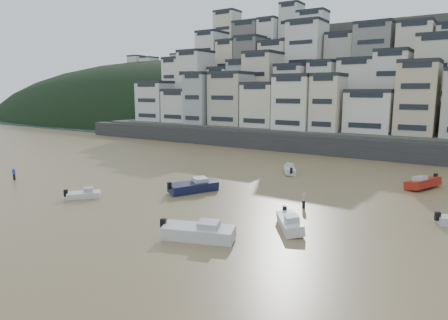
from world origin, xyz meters
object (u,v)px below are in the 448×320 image
Objects in this scene: boat_i at (423,182)px; boat_j at (84,194)px; boat_a at (198,229)px; boat_h at (290,169)px; person_pink at (304,200)px; boat_c at (193,185)px; boat_b at (290,221)px; person_blue at (14,174)px.

boat_j is at bearing -28.18° from boat_i.
boat_a reaches higher than boat_h.
boat_i is at bearing 47.66° from boat_a.
person_pink is at bearing 179.62° from boat_h.
boat_i reaches higher than boat_h.
boat_i is (12.83, 29.72, -0.05)m from boat_a.
boat_c is at bearing -175.76° from person_pink.
boat_b is 39.91m from person_blue.
boat_i is (17.82, 0.77, 0.18)m from boat_h.
boat_b is at bearing 175.05° from boat_h.
boat_h is (-4.99, 28.95, -0.23)m from boat_a.
boat_a is 1.19× the size of boat_b.
boat_j is 24.18m from boat_b.
person_blue is at bearing 100.99° from boat_h.
boat_h is 17.84m from boat_i.
boat_c is (-15.20, 5.64, 0.16)m from boat_b.
boat_a is 29.38m from boat_h.
boat_j is 0.60× the size of boat_c.
person_blue is at bearing -39.70° from boat_i.
person_pink is at bearing -60.57° from boat_c.
boat_c is at bearing 18.92° from person_blue.
boat_a is at bearing -1.72° from boat_i.
boat_i is (7.66, 23.16, 0.10)m from boat_b.
boat_i reaches higher than boat_b.
boat_h is at bearing 118.98° from person_pink.
boat_h is 0.89× the size of boat_b.
boat_j is 2.30× the size of person_pink.
person_blue is (-24.61, -8.44, -0.04)m from boat_c.
boat_b is 3.15× the size of person_pink.
boat_j is 12.65m from boat_c.
boat_h is at bearing 168.97° from boat_b.
boat_h is (13.76, 25.91, 0.12)m from boat_j.
boat_i is at bearing -116.90° from boat_h.
boat_a is 19.00m from boat_j.
person_blue reaches higher than boat_b.
boat_b is 6.81m from person_pink.
person_blue is at bearing 134.11° from boat_c.
boat_c is 26.02m from person_blue.
person_blue is at bearing 127.93° from boat_j.
boat_h is 0.79× the size of boat_i.
boat_j is at bearing -155.63° from person_pink.
boat_a reaches higher than person_blue.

